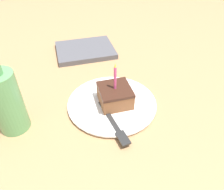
% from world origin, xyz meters
% --- Properties ---
extents(ground_plane, '(2.40, 2.40, 0.04)m').
position_xyz_m(ground_plane, '(0.00, 0.00, -0.02)').
color(ground_plane, '#9E754C').
rests_on(ground_plane, ground).
extents(plate, '(0.27, 0.27, 0.01)m').
position_xyz_m(plate, '(-0.02, 0.01, 0.01)').
color(plate, white).
rests_on(plate, ground_plane).
extents(cake_slice, '(0.09, 0.09, 0.14)m').
position_xyz_m(cake_slice, '(-0.03, 0.01, 0.04)').
color(cake_slice, brown).
rests_on(cake_slice, plate).
extents(fork, '(0.04, 0.17, 0.00)m').
position_xyz_m(fork, '(-0.00, 0.10, 0.02)').
color(fork, '#262626').
rests_on(fork, plate).
extents(bottle, '(0.08, 0.08, 0.23)m').
position_xyz_m(bottle, '(0.26, 0.02, 0.09)').
color(bottle, '#599959').
rests_on(bottle, ground_plane).
extents(marble_board, '(0.23, 0.19, 0.02)m').
position_xyz_m(marble_board, '(-0.00, -0.34, 0.01)').
color(marble_board, '#4C4C51').
rests_on(marble_board, ground_plane).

